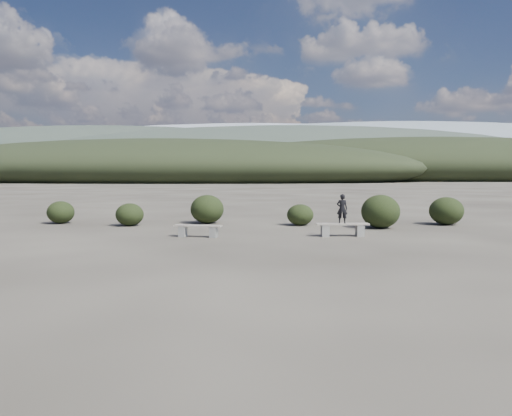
{
  "coord_description": "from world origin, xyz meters",
  "views": [
    {
      "loc": [
        1.51,
        -11.16,
        2.2
      ],
      "look_at": [
        0.67,
        3.5,
        1.1
      ],
      "focal_mm": 35.0,
      "sensor_mm": 36.0,
      "label": 1
    }
  ],
  "objects": [
    {
      "name": "bench_left",
      "position": [
        -1.35,
        5.14,
        0.24
      ],
      "size": [
        1.63,
        0.55,
        0.4
      ],
      "rotation": [
        0.0,
        0.0,
        -0.13
      ],
      "color": "slate",
      "rests_on": "ground"
    },
    {
      "name": "bench_right",
      "position": [
        3.46,
        5.59,
        0.27
      ],
      "size": [
        1.79,
        0.53,
        0.44
      ],
      "rotation": [
        0.0,
        0.0,
        0.09
      ],
      "color": "slate",
      "rests_on": "ground"
    },
    {
      "name": "shrub_f",
      "position": [
        -7.83,
        9.07,
        0.47
      ],
      "size": [
        1.11,
        1.11,
        0.94
      ],
      "primitive_type": "ellipsoid",
      "color": "black",
      "rests_on": "ground"
    },
    {
      "name": "shrub_d",
      "position": [
        5.18,
        8.09,
        0.64
      ],
      "size": [
        1.47,
        1.47,
        1.29
      ],
      "primitive_type": "ellipsoid",
      "color": "black",
      "rests_on": "ground"
    },
    {
      "name": "shrub_e",
      "position": [
        8.1,
        9.46,
        0.57
      ],
      "size": [
        1.36,
        1.36,
        1.14
      ],
      "primitive_type": "ellipsoid",
      "color": "black",
      "rests_on": "ground"
    },
    {
      "name": "ground",
      "position": [
        0.0,
        0.0,
        0.0
      ],
      "size": [
        1200.0,
        1200.0,
        0.0
      ],
      "primitive_type": "plane",
      "color": "#302C25",
      "rests_on": "ground"
    },
    {
      "name": "shrub_c",
      "position": [
        2.14,
        8.9,
        0.43
      ],
      "size": [
        1.07,
        1.07,
        0.86
      ],
      "primitive_type": "ellipsoid",
      "color": "black",
      "rests_on": "ground"
    },
    {
      "name": "shrub_a",
      "position": [
        -4.67,
        8.35,
        0.45
      ],
      "size": [
        1.11,
        1.11,
        0.91
      ],
      "primitive_type": "ellipsoid",
      "color": "black",
      "rests_on": "ground"
    },
    {
      "name": "seated_person",
      "position": [
        3.43,
        5.59,
        0.93
      ],
      "size": [
        0.38,
        0.27,
        0.98
      ],
      "primitive_type": "imported",
      "rotation": [
        0.0,
        0.0,
        3.04
      ],
      "color": "black",
      "rests_on": "bench_right"
    },
    {
      "name": "shrub_b",
      "position": [
        -1.72,
        9.46,
        0.6
      ],
      "size": [
        1.4,
        1.4,
        1.2
      ],
      "primitive_type": "ellipsoid",
      "color": "black",
      "rests_on": "ground"
    },
    {
      "name": "mountain_ridges",
      "position": [
        -7.48,
        339.06,
        10.84
      ],
      "size": [
        500.0,
        400.0,
        56.0
      ],
      "color": "black",
      "rests_on": "ground"
    }
  ]
}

